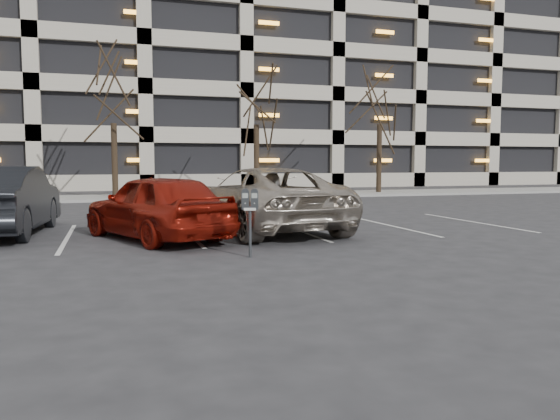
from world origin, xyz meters
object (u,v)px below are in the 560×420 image
object	(u,v)px
car_red	(156,206)
car_dark	(3,201)
suv_silver	(264,199)
tree_b	(112,76)
tree_d	(380,81)
parking_meter	(250,206)
tree_c	(256,80)

from	to	relation	value
car_red	car_dark	world-z (taller)	car_dark
suv_silver	car_dark	bearing A→B (deg)	-15.58
tree_b	car_red	size ratio (longest dim) A/B	1.79
tree_d	parking_meter	world-z (taller)	tree_d
tree_d	car_dark	bearing A→B (deg)	-142.65
parking_meter	tree_d	bearing A→B (deg)	73.21
car_red	suv_silver	bearing A→B (deg)	173.59
tree_b	car_dark	size ratio (longest dim) A/B	1.59
car_dark	tree_b	bearing A→B (deg)	-97.17
tree_b	tree_d	bearing A→B (deg)	0.00
suv_silver	car_red	size ratio (longest dim) A/B	1.37
car_red	car_dark	xyz separation A→B (m)	(-3.47, 1.90, 0.07)
tree_b	suv_silver	world-z (taller)	tree_b
tree_c	car_dark	distance (m)	16.80
tree_c	tree_b	bearing A→B (deg)	180.00
parking_meter	car_dark	distance (m)	6.88
tree_c	car_dark	world-z (taller)	tree_c
tree_b	car_red	bearing A→B (deg)	-86.98
tree_b	car_red	distance (m)	15.50
tree_c	car_red	size ratio (longest dim) A/B	1.83
suv_silver	car_dark	xyz separation A→B (m)	(-6.25, 1.01, 0.02)
tree_c	car_dark	xyz separation A→B (m)	(-9.69, -12.74, -5.08)
parking_meter	suv_silver	distance (m)	4.00
parking_meter	suv_silver	size ratio (longest dim) A/B	0.20
tree_d	car_red	xyz separation A→B (m)	(-13.23, -14.64, -5.42)
parking_meter	car_red	bearing A→B (deg)	134.09
tree_c	tree_d	world-z (taller)	tree_d
tree_b	tree_c	xyz separation A→B (m)	(7.00, 0.00, 0.12)
tree_b	tree_d	world-z (taller)	tree_d
tree_d	car_dark	xyz separation A→B (m)	(-16.69, -12.74, -5.35)
tree_d	car_dark	distance (m)	21.67
tree_b	parking_meter	xyz separation A→B (m)	(2.25, -17.53, -4.83)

